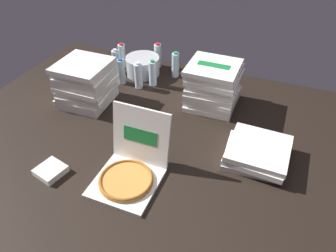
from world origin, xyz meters
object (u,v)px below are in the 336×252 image
at_px(pizza_stack_left_near, 257,152).
at_px(pizza_stack_right_mid, 213,85).
at_px(open_pizza_box, 130,169).
at_px(water_bottle_1, 175,65).
at_px(water_bottle_6, 122,56).
at_px(water_bottle_4, 138,76).
at_px(napkin_pile, 51,171).
at_px(water_bottle_0, 121,72).
at_px(water_bottle_2, 116,62).
at_px(water_bottle_5, 158,55).
at_px(ice_bucket, 143,66).
at_px(pizza_stack_left_far, 86,83).
at_px(water_bottle_3, 153,73).

xyz_separation_m(pizza_stack_left_near, pizza_stack_right_mid, (-0.43, 0.49, 0.11)).
xyz_separation_m(open_pizza_box, pizza_stack_right_mid, (0.23, 0.92, 0.10)).
relative_size(water_bottle_1, water_bottle_6, 1.00).
relative_size(open_pizza_box, water_bottle_4, 1.93).
bearing_deg(pizza_stack_right_mid, pizza_stack_left_near, -48.77).
bearing_deg(napkin_pile, water_bottle_6, 100.18).
distance_m(water_bottle_0, napkin_pile, 1.11).
height_order(water_bottle_0, water_bottle_2, same).
height_order(water_bottle_1, water_bottle_2, same).
bearing_deg(water_bottle_5, water_bottle_6, -157.45).
relative_size(ice_bucket, water_bottle_6, 1.31).
height_order(pizza_stack_left_far, ice_bucket, pizza_stack_left_far).
bearing_deg(open_pizza_box, napkin_pile, -161.74).
xyz_separation_m(ice_bucket, water_bottle_6, (-0.23, 0.06, 0.03)).
distance_m(open_pizza_box, water_bottle_3, 1.07).
distance_m(water_bottle_2, water_bottle_3, 0.39).
distance_m(water_bottle_5, napkin_pile, 1.49).
xyz_separation_m(pizza_stack_left_near, napkin_pile, (-1.13, -0.59, -0.04)).
height_order(pizza_stack_left_near, ice_bucket, ice_bucket).
bearing_deg(water_bottle_2, water_bottle_1, 15.90).
xyz_separation_m(ice_bucket, water_bottle_2, (-0.23, -0.07, 0.03)).
xyz_separation_m(pizza_stack_right_mid, water_bottle_3, (-0.55, 0.09, -0.06)).
distance_m(pizza_stack_left_near, water_bottle_2, 1.51).
bearing_deg(pizza_stack_right_mid, water_bottle_0, 178.61).
height_order(ice_bucket, water_bottle_6, water_bottle_6).
height_order(water_bottle_0, water_bottle_4, same).
bearing_deg(ice_bucket, pizza_stack_right_mid, -18.20).
distance_m(pizza_stack_right_mid, water_bottle_5, 0.76).
relative_size(water_bottle_6, napkin_pile, 1.48).
height_order(water_bottle_0, water_bottle_6, same).
bearing_deg(water_bottle_6, water_bottle_2, -86.14).
xyz_separation_m(water_bottle_4, napkin_pile, (-0.06, -1.09, -0.09)).
relative_size(pizza_stack_right_mid, water_bottle_4, 1.74).
bearing_deg(water_bottle_1, water_bottle_3, -120.26).
relative_size(water_bottle_3, water_bottle_4, 1.00).
bearing_deg(water_bottle_0, open_pizza_box, -58.89).
height_order(open_pizza_box, water_bottle_2, open_pizza_box).
bearing_deg(pizza_stack_right_mid, water_bottle_6, 163.00).
xyz_separation_m(water_bottle_0, napkin_pile, (0.11, -1.10, -0.09)).
relative_size(pizza_stack_right_mid, napkin_pile, 2.58).
bearing_deg(open_pizza_box, pizza_stack_left_near, 33.19).
height_order(pizza_stack_left_far, water_bottle_3, pizza_stack_left_far).
relative_size(open_pizza_box, pizza_stack_right_mid, 1.11).
relative_size(pizza_stack_right_mid, ice_bucket, 1.33).
xyz_separation_m(water_bottle_2, water_bottle_4, (0.29, -0.15, 0.00)).
xyz_separation_m(water_bottle_0, water_bottle_1, (0.38, 0.29, 0.00)).
bearing_deg(water_bottle_4, water_bottle_0, 177.04).
xyz_separation_m(ice_bucket, napkin_pile, (0.01, -1.31, -0.06)).
xyz_separation_m(water_bottle_1, water_bottle_4, (-0.22, -0.29, 0.00)).
height_order(water_bottle_4, napkin_pile, water_bottle_4).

